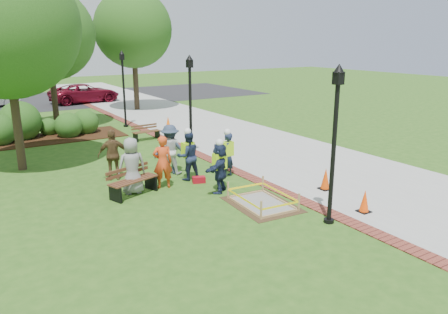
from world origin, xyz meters
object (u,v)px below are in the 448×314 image
cone_front (365,202)px  lamp_near (335,134)px  hivis_worker_c (188,154)px  wet_concrete_pad (262,197)px  hivis_worker_b (227,153)px  hivis_worker_a (220,166)px  bench_near (134,187)px

cone_front → lamp_near: (-1.38, 0.02, 2.15)m
lamp_near → hivis_worker_c: (-1.49, 5.40, -1.55)m
lamp_near → hivis_worker_c: 5.81m
lamp_near → hivis_worker_c: bearing=105.4°
wet_concrete_pad → hivis_worker_b: (0.63, 2.95, 0.65)m
cone_front → hivis_worker_a: 4.58m
cone_front → hivis_worker_b: (-1.50, 5.00, 0.55)m
hivis_worker_b → hivis_worker_c: bearing=163.0°
hivis_worker_b → hivis_worker_c: (-1.37, 0.42, 0.04)m
wet_concrete_pad → bench_near: bench_near is taller
cone_front → lamp_near: bearing=179.2°
hivis_worker_b → lamp_near: bearing=-88.6°
cone_front → hivis_worker_c: hivis_worker_c is taller
hivis_worker_a → hivis_worker_b: size_ratio=1.01×
cone_front → hivis_worker_a: (-2.60, 3.73, 0.56)m
bench_near → hivis_worker_a: bearing=-25.0°
wet_concrete_pad → cone_front: 2.96m
wet_concrete_pad → hivis_worker_a: (-0.47, 1.67, 0.65)m
bench_near → cone_front: 7.08m
hivis_worker_c → wet_concrete_pad: bearing=-77.6°
bench_near → hivis_worker_c: 2.39m
hivis_worker_b → hivis_worker_c: 1.43m
hivis_worker_a → hivis_worker_c: hivis_worker_c is taller
bench_near → hivis_worker_c: bearing=13.1°
bench_near → lamp_near: lamp_near is taller
wet_concrete_pad → lamp_near: bearing=-69.7°
wet_concrete_pad → hivis_worker_c: hivis_worker_c is taller
wet_concrete_pad → cone_front: cone_front is taller
bench_near → hivis_worker_c: hivis_worker_c is taller
cone_front → hivis_worker_b: size_ratio=0.39×
bench_near → hivis_worker_a: 2.83m
lamp_near → hivis_worker_c: lamp_near is taller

